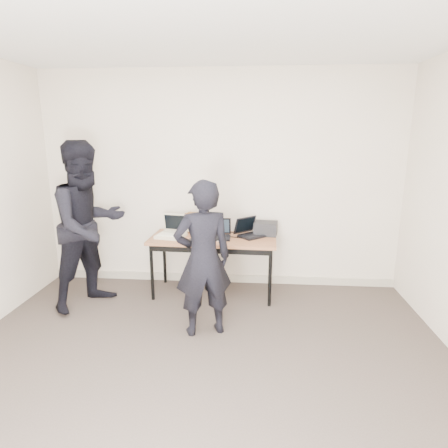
# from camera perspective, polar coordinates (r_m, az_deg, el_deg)

# --- Properties ---
(room) EXTENTS (4.60, 4.60, 2.80)m
(room) POSITION_cam_1_polar(r_m,az_deg,el_deg) (2.54, -5.16, 0.22)
(room) COLOR #413731
(room) RESTS_ON ground
(desk) EXTENTS (1.53, 0.71, 0.72)m
(desk) POSITION_cam_1_polar(r_m,az_deg,el_deg) (4.49, -1.69, -2.82)
(desk) COLOR brown
(desk) RESTS_ON ground
(laptop_beige) EXTENTS (0.38, 0.37, 0.26)m
(laptop_beige) POSITION_cam_1_polar(r_m,az_deg,el_deg) (4.55, -7.91, -1.25)
(laptop_beige) COLOR beige
(laptop_beige) RESTS_ON desk
(laptop_center) EXTENTS (0.30, 0.29, 0.23)m
(laptop_center) POSITION_cam_1_polar(r_m,az_deg,el_deg) (4.46, -0.87, -1.45)
(laptop_center) COLOR black
(laptop_center) RESTS_ON desk
(laptop_right) EXTENTS (0.42, 0.42, 0.22)m
(laptop_right) POSITION_cam_1_polar(r_m,az_deg,el_deg) (4.54, 3.95, -1.21)
(laptop_right) COLOR black
(laptop_right) RESTS_ON desk
(leather_satchel) EXTENTS (0.38, 0.23, 0.25)m
(leather_satchel) POSITION_cam_1_polar(r_m,az_deg,el_deg) (4.68, -3.59, 0.21)
(leather_satchel) COLOR brown
(leather_satchel) RESTS_ON desk
(tissue) EXTENTS (0.14, 0.11, 0.08)m
(tissue) POSITION_cam_1_polar(r_m,az_deg,el_deg) (4.65, -3.24, 2.10)
(tissue) COLOR white
(tissue) RESTS_ON leather_satchel
(equipment_box) EXTENTS (0.30, 0.27, 0.16)m
(equipment_box) POSITION_cam_1_polar(r_m,az_deg,el_deg) (4.61, 6.37, -0.66)
(equipment_box) COLOR black
(equipment_box) RESTS_ON desk
(power_brick) EXTENTS (0.08, 0.05, 0.03)m
(power_brick) POSITION_cam_1_polar(r_m,az_deg,el_deg) (4.34, -4.82, -2.45)
(power_brick) COLOR black
(power_brick) RESTS_ON desk
(cables) EXTENTS (1.15, 0.46, 0.01)m
(cables) POSITION_cam_1_polar(r_m,az_deg,el_deg) (4.47, -1.08, -2.05)
(cables) COLOR silver
(cables) RESTS_ON desk
(person_typist) EXTENTS (0.65, 0.54, 1.53)m
(person_typist) POSITION_cam_1_polar(r_m,az_deg,el_deg) (3.59, -3.20, -5.37)
(person_typist) COLOR black
(person_typist) RESTS_ON ground
(person_observer) EXTENTS (1.09, 1.15, 1.87)m
(person_observer) POSITION_cam_1_polar(r_m,az_deg,el_deg) (4.43, -19.91, -0.24)
(person_observer) COLOR black
(person_observer) RESTS_ON ground
(baseboard) EXTENTS (4.50, 0.03, 0.10)m
(baseboard) POSITION_cam_1_polar(r_m,az_deg,el_deg) (5.05, -0.56, -8.22)
(baseboard) COLOR #ADA38F
(baseboard) RESTS_ON ground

